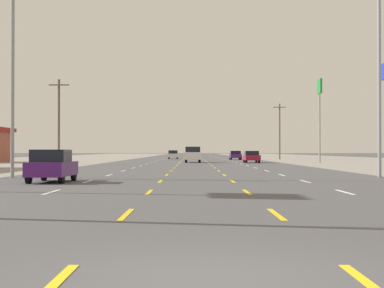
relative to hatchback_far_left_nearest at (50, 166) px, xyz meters
The scene contains 13 objects.
ground_plane 45.18m from the hatchback_far_left_nearest, 81.30° to the left, with size 572.00×572.00×0.00m, color #4C4C4F.
lane_markings 83.44m from the hatchback_far_left_nearest, 85.30° to the left, with size 10.64×227.60×0.01m.
hatchback_far_left_nearest is the anchor object (origin of this frame).
sedan_far_right_near 47.35m from the hatchback_far_left_nearest, 72.92° to the left, with size 1.80×4.50×1.46m.
suv_center_turn_mid 47.53m from the hatchback_far_left_nearest, 81.88° to the left, with size 1.98×4.90×1.98m.
sedan_far_right_midfar 70.84m from the hatchback_far_left_nearest, 78.87° to the left, with size 1.80×4.50×1.46m.
hatchback_inner_left_far 79.26m from the hatchback_far_left_nearest, 87.66° to the left, with size 1.72×3.90×1.54m.
pole_sign_right_row_1 30.64m from the hatchback_far_left_nearest, 42.14° to the left, with size 0.24×2.39×8.61m.
pole_sign_right_row_2 51.47m from the hatchback_far_left_nearest, 63.95° to the left, with size 0.24×2.00×10.34m.
streetlight_left_row_0 7.87m from the hatchback_far_left_nearest, 120.57° to the left, with size 4.72×0.26×10.88m.
streetlight_right_row_0 17.99m from the hatchback_far_left_nearest, 16.31° to the left, with size 4.76×0.26×10.48m.
utility_pole_left_row_1 37.96m from the hatchback_far_left_nearest, 102.05° to the left, with size 2.20×0.26×9.24m.
utility_pole_right_row_2 76.93m from the hatchback_far_left_nearest, 73.73° to the left, with size 2.20×0.26×9.48m.
Camera 1 is at (-0.22, -7.00, 1.49)m, focal length 56.25 mm.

